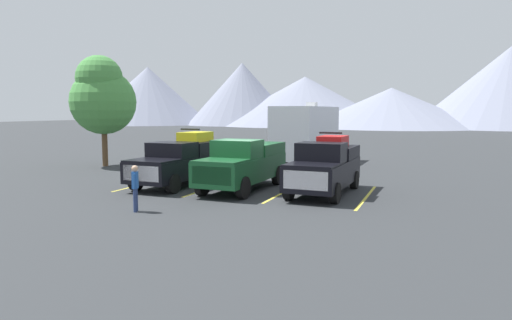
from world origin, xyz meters
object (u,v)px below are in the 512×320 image
object	(u,v)px
pickup_truck_b	(244,163)
camper_trailer_a	(307,132)
person_a	(135,185)
pickup_truck_c	(325,166)
pickup_truck_a	(182,160)

from	to	relation	value
pickup_truck_b	camper_trailer_a	xyz separation A→B (m)	(0.08, 10.24, 0.95)
person_a	pickup_truck_c	bearing A→B (deg)	48.07
pickup_truck_c	camper_trailer_a	distance (m)	10.53
pickup_truck_b	pickup_truck_c	xyz separation A→B (m)	(3.56, 0.35, 0.01)
pickup_truck_b	person_a	world-z (taller)	pickup_truck_b
person_a	pickup_truck_b	bearing A→B (deg)	72.82
pickup_truck_b	person_a	size ratio (longest dim) A/B	3.57
pickup_truck_a	person_a	bearing A→B (deg)	-75.03
pickup_truck_a	camper_trailer_a	bearing A→B (deg)	71.73
pickup_truck_b	person_a	xyz separation A→B (m)	(-1.70, -5.51, -0.23)
pickup_truck_a	person_a	size ratio (longest dim) A/B	3.59
pickup_truck_b	pickup_truck_c	world-z (taller)	pickup_truck_c
person_a	pickup_truck_a	bearing A→B (deg)	104.97
pickup_truck_b	pickup_truck_c	distance (m)	3.57
pickup_truck_c	person_a	size ratio (longest dim) A/B	3.34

